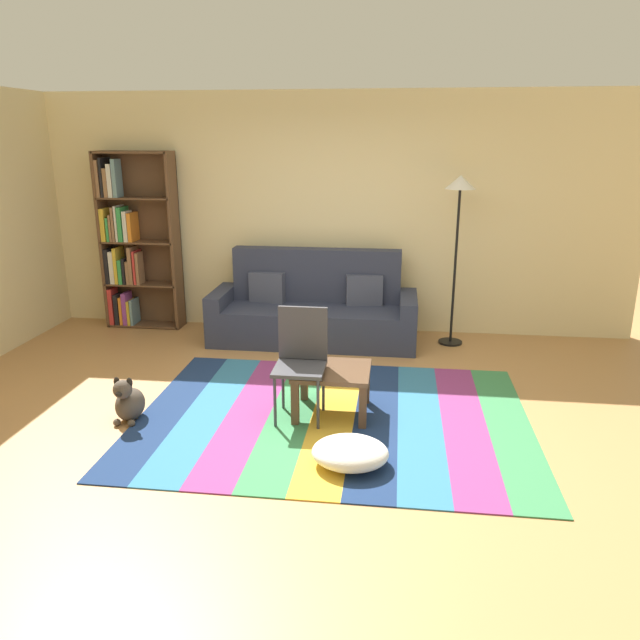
# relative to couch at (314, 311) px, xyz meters

# --- Properties ---
(ground_plane) EXTENTS (14.00, 14.00, 0.00)m
(ground_plane) POSITION_rel_couch_xyz_m (0.16, -2.02, -0.34)
(ground_plane) COLOR #B27F4C
(back_wall) EXTENTS (6.80, 0.10, 2.70)m
(back_wall) POSITION_rel_couch_xyz_m (0.16, 0.53, 1.01)
(back_wall) COLOR beige
(back_wall) RESTS_ON ground_plane
(rug) EXTENTS (3.15, 2.42, 0.01)m
(rug) POSITION_rel_couch_xyz_m (0.43, -1.97, -0.33)
(rug) COLOR navy
(rug) RESTS_ON ground_plane
(couch) EXTENTS (2.26, 0.80, 1.00)m
(couch) POSITION_rel_couch_xyz_m (0.00, 0.00, 0.00)
(couch) COLOR #2D3347
(couch) RESTS_ON ground_plane
(bookshelf) EXTENTS (0.90, 0.28, 2.05)m
(bookshelf) POSITION_rel_couch_xyz_m (-2.22, 0.28, 0.65)
(bookshelf) COLOR brown
(bookshelf) RESTS_ON ground_plane
(coffee_table) EXTENTS (0.62, 0.56, 0.39)m
(coffee_table) POSITION_rel_couch_xyz_m (0.41, -1.89, -0.01)
(coffee_table) COLOR #513826
(coffee_table) RESTS_ON rug
(pouf) EXTENTS (0.54, 0.46, 0.19)m
(pouf) POSITION_rel_couch_xyz_m (0.62, -2.71, -0.23)
(pouf) COLOR white
(pouf) RESTS_ON rug
(dog) EXTENTS (0.22, 0.35, 0.40)m
(dog) POSITION_rel_couch_xyz_m (-1.20, -2.22, -0.18)
(dog) COLOR #473D33
(dog) RESTS_ON ground_plane
(standing_lamp) EXTENTS (0.32, 0.32, 1.83)m
(standing_lamp) POSITION_rel_couch_xyz_m (1.52, 0.07, 1.19)
(standing_lamp) COLOR black
(standing_lamp) RESTS_ON ground_plane
(tv_remote) EXTENTS (0.06, 0.15, 0.02)m
(tv_remote) POSITION_rel_couch_xyz_m (0.32, -1.94, 0.07)
(tv_remote) COLOR black
(tv_remote) RESTS_ON coffee_table
(folding_chair) EXTENTS (0.40, 0.40, 0.90)m
(folding_chair) POSITION_rel_couch_xyz_m (0.16, -1.94, 0.20)
(folding_chair) COLOR #38383D
(folding_chair) RESTS_ON ground_plane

